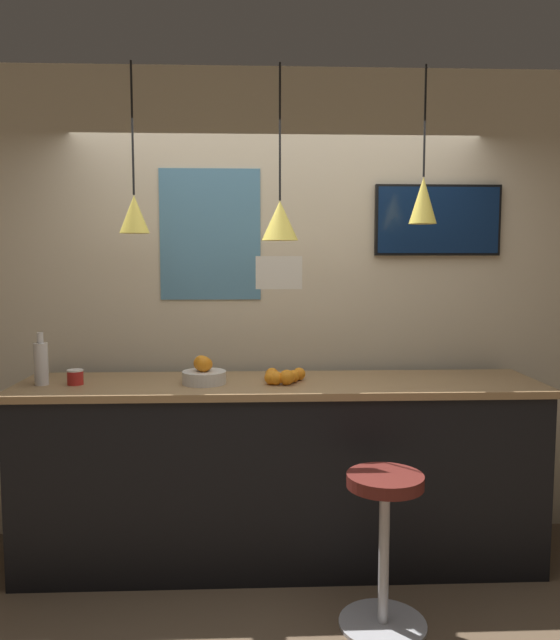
{
  "coord_description": "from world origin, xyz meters",
  "views": [
    {
      "loc": [
        -0.15,
        -2.75,
        1.75
      ],
      "look_at": [
        0.0,
        0.71,
        1.4
      ],
      "focal_mm": 35.0,
      "sensor_mm": 36.0,
      "label": 1
    }
  ],
  "objects_px": {
    "fruit_bowl": "(204,373)",
    "juice_bottle": "(41,363)",
    "spread_jar": "(75,377)",
    "bar_stool": "(384,527)",
    "mounted_tv": "(438,220)"
  },
  "relations": [
    {
      "from": "fruit_bowl",
      "to": "spread_jar",
      "type": "relative_size",
      "value": 2.76
    },
    {
      "from": "fruit_bowl",
      "to": "mounted_tv",
      "type": "relative_size",
      "value": 0.31
    },
    {
      "from": "spread_jar",
      "to": "mounted_tv",
      "type": "relative_size",
      "value": 0.11
    },
    {
      "from": "fruit_bowl",
      "to": "spread_jar",
      "type": "xyz_separation_m",
      "value": [
        -0.71,
        0.0,
        -0.02
      ]
    },
    {
      "from": "bar_stool",
      "to": "fruit_bowl",
      "type": "distance_m",
      "value": 1.26
    },
    {
      "from": "fruit_bowl",
      "to": "juice_bottle",
      "type": "height_order",
      "value": "juice_bottle"
    },
    {
      "from": "mounted_tv",
      "to": "fruit_bowl",
      "type": "bearing_deg",
      "value": -163.22
    },
    {
      "from": "bar_stool",
      "to": "mounted_tv",
      "type": "bearing_deg",
      "value": 63.37
    },
    {
      "from": "bar_stool",
      "to": "mounted_tv",
      "type": "xyz_separation_m",
      "value": [
        0.53,
        1.06,
        1.49
      ]
    },
    {
      "from": "bar_stool",
      "to": "spread_jar",
      "type": "distance_m",
      "value": 1.82
    },
    {
      "from": "fruit_bowl",
      "to": "juice_bottle",
      "type": "relative_size",
      "value": 0.84
    },
    {
      "from": "bar_stool",
      "to": "spread_jar",
      "type": "height_order",
      "value": "spread_jar"
    },
    {
      "from": "juice_bottle",
      "to": "spread_jar",
      "type": "relative_size",
      "value": 3.28
    },
    {
      "from": "juice_bottle",
      "to": "bar_stool",
      "type": "bearing_deg",
      "value": -19.69
    },
    {
      "from": "bar_stool",
      "to": "spread_jar",
      "type": "bearing_deg",
      "value": 158.25
    }
  ]
}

